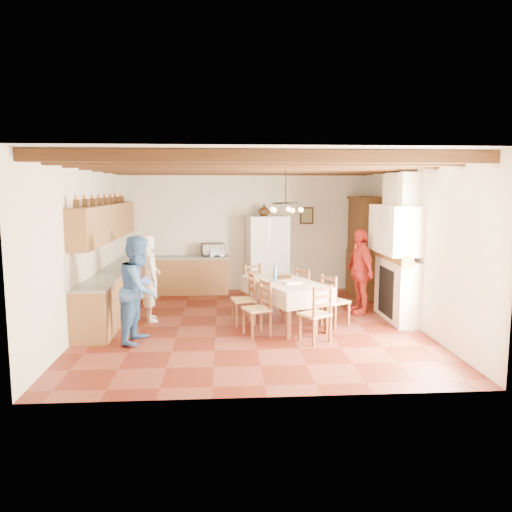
{
  "coord_description": "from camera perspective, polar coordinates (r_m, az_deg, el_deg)",
  "views": [
    {
      "loc": [
        -0.52,
        -8.99,
        2.51
      ],
      "look_at": [
        0.1,
        0.3,
        1.25
      ],
      "focal_mm": 35.0,
      "sensor_mm": 36.0,
      "label": 1
    }
  ],
  "objects": [
    {
      "name": "hutch",
      "position": [
        11.87,
        12.2,
        1.02
      ],
      "size": [
        0.56,
        1.29,
        2.33
      ],
      "primitive_type": null,
      "rotation": [
        0.0,
        0.0,
        -0.02
      ],
      "color": "#3B2110",
      "rests_on": "floor"
    },
    {
      "name": "chandelier",
      "position": [
        9.06,
        3.41,
        6.05
      ],
      "size": [
        0.47,
        0.47,
        0.03
      ],
      "primitive_type": "torus",
      "color": "black",
      "rests_on": "ground"
    },
    {
      "name": "backsplash_left",
      "position": [
        10.42,
        -17.48,
        0.13
      ],
      "size": [
        0.03,
        4.3,
        0.6
      ],
      "primitive_type": "cube",
      "color": "silver",
      "rests_on": "ground"
    },
    {
      "name": "chair_right_near",
      "position": [
        9.29,
        9.03,
        -5.01
      ],
      "size": [
        0.56,
        0.57,
        0.96
      ],
      "primitive_type": null,
      "rotation": [
        0.0,
        0.0,
        2.11
      ],
      "color": "brown",
      "rests_on": "floor"
    },
    {
      "name": "chair_right_far",
      "position": [
        9.96,
        6.05,
        -4.09
      ],
      "size": [
        0.56,
        0.57,
        0.96
      ],
      "primitive_type": null,
      "rotation": [
        0.0,
        0.0,
        2.12
      ],
      "color": "brown",
      "rests_on": "floor"
    },
    {
      "name": "person_man",
      "position": [
        9.69,
        -12.0,
        -2.46
      ],
      "size": [
        0.56,
        0.69,
        1.65
      ],
      "primitive_type": "imported",
      "rotation": [
        0.0,
        0.0,
        1.87
      ],
      "color": "silver",
      "rests_on": "floor"
    },
    {
      "name": "fireplace",
      "position": [
        9.8,
        15.51,
        0.93
      ],
      "size": [
        0.56,
        1.6,
        2.8
      ],
      "primitive_type": null,
      "color": "beige",
      "rests_on": "ground"
    },
    {
      "name": "wall_front",
      "position": [
        5.84,
        1.35,
        -2.24
      ],
      "size": [
        6.0,
        0.02,
        3.0
      ],
      "primitive_type": "cube",
      "color": "beige",
      "rests_on": "ground"
    },
    {
      "name": "ceiling",
      "position": [
        9.01,
        -0.52,
        10.89
      ],
      "size": [
        6.0,
        6.5,
        0.02
      ],
      "primitive_type": "cube",
      "color": "silver",
      "rests_on": "ground"
    },
    {
      "name": "wall_picture",
      "position": [
        12.41,
        5.81,
        4.62
      ],
      "size": [
        0.34,
        0.03,
        0.42
      ],
      "primitive_type": "cube",
      "color": "#2F1F13",
      "rests_on": "ground"
    },
    {
      "name": "person_woman_red",
      "position": [
        10.23,
        11.77,
        -1.75
      ],
      "size": [
        0.59,
        1.06,
        1.72
      ],
      "primitive_type": "imported",
      "rotation": [
        0.0,
        0.0,
        -1.4
      ],
      "color": "red",
      "rests_on": "floor"
    },
    {
      "name": "microwave",
      "position": [
        12.03,
        -4.92,
        0.71
      ],
      "size": [
        0.62,
        0.48,
        0.3
      ],
      "primitive_type": "imported",
      "rotation": [
        0.0,
        0.0,
        0.22
      ],
      "color": "silver",
      "rests_on": "countertop_back"
    },
    {
      "name": "upper_cabinets",
      "position": [
        10.32,
        -16.76,
        3.72
      ],
      "size": [
        0.35,
        4.2,
        0.7
      ],
      "primitive_type": "cube",
      "color": "brown",
      "rests_on": "ground"
    },
    {
      "name": "lower_cabinets_back",
      "position": [
        12.16,
        -8.63,
        -2.23
      ],
      "size": [
        2.3,
        0.6,
        0.86
      ],
      "primitive_type": "cube",
      "color": "brown",
      "rests_on": "ground"
    },
    {
      "name": "person_woman_blue",
      "position": [
        8.4,
        -13.17,
        -3.7
      ],
      "size": [
        0.83,
        0.98,
        1.76
      ],
      "primitive_type": "imported",
      "rotation": [
        0.0,
        0.0,
        1.36
      ],
      "color": "#3A64A2",
      "rests_on": "floor"
    },
    {
      "name": "fridge_vase",
      "position": [
        11.93,
        0.95,
        5.29
      ],
      "size": [
        0.31,
        0.31,
        0.28
      ],
      "primitive_type": "imported",
      "rotation": [
        0.0,
        0.0,
        0.14
      ],
      "color": "#3B2110",
      "rests_on": "refrigerator"
    },
    {
      "name": "chair_left_far",
      "position": [
        9.3,
        -1.47,
        -4.89
      ],
      "size": [
        0.47,
        0.49,
        0.96
      ],
      "primitive_type": null,
      "rotation": [
        0.0,
        0.0,
        -1.38
      ],
      "color": "brown",
      "rests_on": "floor"
    },
    {
      "name": "ceiling_beams",
      "position": [
        9.01,
        -0.52,
        10.26
      ],
      "size": [
        6.0,
        6.3,
        0.16
      ],
      "primitive_type": null,
      "color": "#322010",
      "rests_on": "ground"
    },
    {
      "name": "chair_end_far",
      "position": [
        10.29,
        0.08,
        -3.67
      ],
      "size": [
        0.56,
        0.55,
        0.96
      ],
      "primitive_type": null,
      "rotation": [
        0.0,
        0.0,
        0.47
      ],
      "color": "brown",
      "rests_on": "floor"
    },
    {
      "name": "lower_cabinets_left",
      "position": [
        10.48,
        -15.79,
        -4.04
      ],
      "size": [
        0.6,
        4.3,
        0.86
      ],
      "primitive_type": "cube",
      "color": "brown",
      "rests_on": "ground"
    },
    {
      "name": "wall_right",
      "position": [
        9.71,
        17.53,
        1.38
      ],
      "size": [
        0.02,
        6.5,
        3.0
      ],
      "primitive_type": "cube",
      "color": "beige",
      "rests_on": "ground"
    },
    {
      "name": "countertop_back",
      "position": [
        12.09,
        -8.67,
        -0.13
      ],
      "size": [
        2.34,
        0.62,
        0.04
      ],
      "primitive_type": "cube",
      "color": "slate",
      "rests_on": "lower_cabinets_back"
    },
    {
      "name": "wall_back",
      "position": [
        12.3,
        -1.39,
        2.99
      ],
      "size": [
        6.0,
        0.02,
        3.0
      ],
      "primitive_type": "cube",
      "color": "beige",
      "rests_on": "ground"
    },
    {
      "name": "wall_left",
      "position": [
        9.38,
        -19.2,
        1.1
      ],
      "size": [
        0.02,
        6.5,
        3.0
      ],
      "primitive_type": "cube",
      "color": "beige",
      "rests_on": "ground"
    },
    {
      "name": "chair_end_near",
      "position": [
        8.3,
        6.77,
        -6.5
      ],
      "size": [
        0.57,
        0.56,
        0.96
      ],
      "primitive_type": null,
      "rotation": [
        0.0,
        0.0,
        3.7
      ],
      "color": "brown",
      "rests_on": "floor"
    },
    {
      "name": "backsplash_back",
      "position": [
        12.33,
        -8.59,
        1.52
      ],
      "size": [
        2.3,
        0.03,
        0.6
      ],
      "primitive_type": "cube",
      "color": "silver",
      "rests_on": "ground"
    },
    {
      "name": "chair_left_near",
      "position": [
        8.6,
        0.07,
        -5.94
      ],
      "size": [
        0.53,
        0.54,
        0.96
      ],
      "primitive_type": null,
      "rotation": [
        0.0,
        0.0,
        -1.19
      ],
      "color": "brown",
      "rests_on": "floor"
    },
    {
      "name": "refrigerator",
      "position": [
        12.03,
        1.32,
        0.17
      ],
      "size": [
        1.01,
        0.86,
        1.86
      ],
      "primitive_type": "cube",
      "rotation": [
        0.0,
        0.0,
        0.1
      ],
      "color": "white",
      "rests_on": "floor"
    },
    {
      "name": "countertop_left",
      "position": [
        10.4,
        -15.88,
        -1.61
      ],
      "size": [
        0.62,
        4.3,
        0.04
      ],
      "primitive_type": "cube",
      "color": "slate",
      "rests_on": "lower_cabinets_left"
    },
    {
      "name": "dining_table",
      "position": [
        9.23,
        3.34,
        -3.39
      ],
      "size": [
        1.57,
        2.09,
        0.82
      ],
      "rotation": [
        0.0,
        0.0,
        0.37
      ],
      "color": "beige",
      "rests_on": "floor"
    },
    {
      "name": "floor",
      "position": [
        9.35,
        -0.49,
        -7.93
      ],
      "size": [
        6.0,
        6.5,
        0.02
      ],
      "primitive_type": "cube",
      "color": "#53180D",
      "rests_on": "ground"
    }
  ]
}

